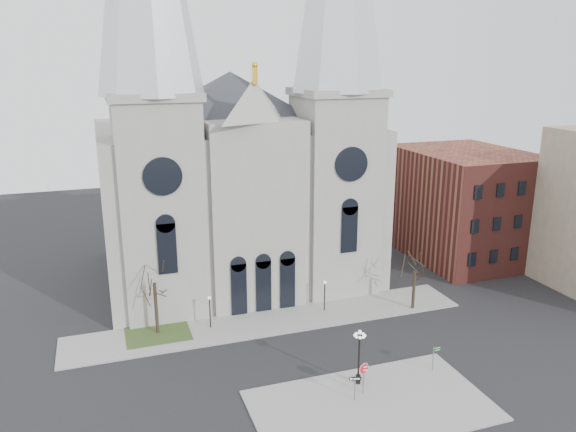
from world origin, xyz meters
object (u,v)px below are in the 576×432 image
object	(u,v)px
one_way_sign	(355,383)
street_name_sign	(434,356)
stop_sign	(364,372)
globe_lamp	(359,350)

from	to	relation	value
one_way_sign	street_name_sign	size ratio (longest dim) A/B	0.98
stop_sign	globe_lamp	bearing A→B (deg)	87.45
globe_lamp	street_name_sign	world-z (taller)	globe_lamp
stop_sign	one_way_sign	distance (m)	1.29
stop_sign	globe_lamp	distance (m)	1.78
stop_sign	one_way_sign	size ratio (longest dim) A/B	1.25
stop_sign	one_way_sign	bearing A→B (deg)	-141.02
one_way_sign	stop_sign	bearing A→B (deg)	47.54
stop_sign	one_way_sign	xyz separation A→B (m)	(-1.03, -0.64, -0.43)
globe_lamp	one_way_sign	bearing A→B (deg)	-122.02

